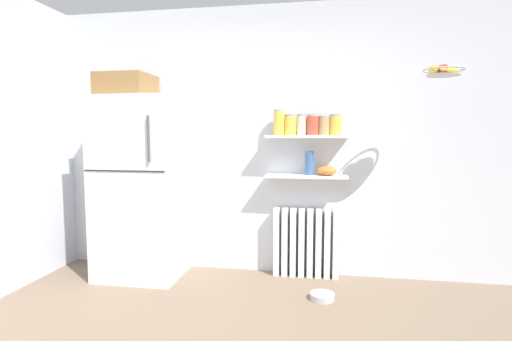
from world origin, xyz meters
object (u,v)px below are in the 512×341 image
refrigerator (140,183)px  radiator (306,243)px  storage_jar_4 (324,126)px  shelf_bowl (327,171)px  storage_jar_0 (279,123)px  vase (309,163)px  storage_jar_3 (313,125)px  storage_jar_2 (302,125)px  pet_food_bowl (322,296)px  hanging_fruit_basket (443,71)px  storage_jar_5 (336,125)px  storage_jar_1 (290,125)px

refrigerator → radiator: 1.69m
storage_jar_4 → shelf_bowl: size_ratio=0.93×
storage_jar_0 → vase: (0.28, 0.00, -0.38)m
refrigerator → storage_jar_0: size_ratio=8.12×
storage_jar_3 → radiator: bearing=150.0°
radiator → storage_jar_2: (-0.05, -0.03, 1.13)m
pet_food_bowl → hanging_fruit_basket: 2.04m
storage_jar_2 → shelf_bowl: bearing=0.0°
storage_jar_5 → vase: 0.42m
pet_food_bowl → storage_jar_1: bearing=123.1°
shelf_bowl → storage_jar_2: bearing=180.0°
storage_jar_4 → vase: bearing=180.0°
storage_jar_3 → pet_food_bowl: storage_jar_3 is taller
radiator → shelf_bowl: shelf_bowl is taller
radiator → storage_jar_5: bearing=-6.6°
radiator → storage_jar_1: size_ratio=3.41×
shelf_bowl → hanging_fruit_basket: 1.26m
storage_jar_1 → hanging_fruit_basket: (1.21, -0.39, 0.40)m
storage_jar_0 → storage_jar_2: 0.21m
storage_jar_1 → storage_jar_5: 0.42m
storage_jar_5 → pet_food_bowl: size_ratio=0.94×
shelf_bowl → storage_jar_4: bearing=180.0°
storage_jar_4 → pet_food_bowl: (0.01, -0.49, -1.42)m
storage_jar_2 → storage_jar_5: bearing=0.0°
radiator → storage_jar_2: 1.13m
storage_jar_0 → hanging_fruit_basket: size_ratio=0.78×
storage_jar_5 → shelf_bowl: size_ratio=1.01×
storage_jar_3 → pet_food_bowl: size_ratio=0.95×
storage_jar_1 → shelf_bowl: storage_jar_1 is taller
refrigerator → pet_food_bowl: 1.97m
radiator → hanging_fruit_basket: size_ratio=2.16×
storage_jar_2 → pet_food_bowl: storage_jar_2 is taller
radiator → vase: bearing=-52.3°
storage_jar_0 → shelf_bowl: (0.44, 0.00, -0.45)m
storage_jar_5 → storage_jar_3: bearing=180.0°
vase → storage_jar_1: bearing=-180.0°
storage_jar_5 → pet_food_bowl: storage_jar_5 is taller
storage_jar_5 → shelf_bowl: storage_jar_5 is taller
storage_jar_0 → storage_jar_3: (0.31, 0.00, -0.02)m
storage_jar_1 → storage_jar_4: 0.31m
vase → shelf_bowl: size_ratio=1.20×
refrigerator → shelf_bowl: refrigerator is taller
radiator → vase: vase is taller
storage_jar_4 → storage_jar_2: bearing=180.0°
storage_jar_2 → vase: (0.08, 0.00, -0.35)m
pet_food_bowl → hanging_fruit_basket: size_ratio=0.67×
storage_jar_5 → storage_jar_1: bearing=-180.0°
refrigerator → vase: refrigerator is taller
storage_jar_0 → storage_jar_3: bearing=0.0°
refrigerator → pet_food_bowl: size_ratio=9.50×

